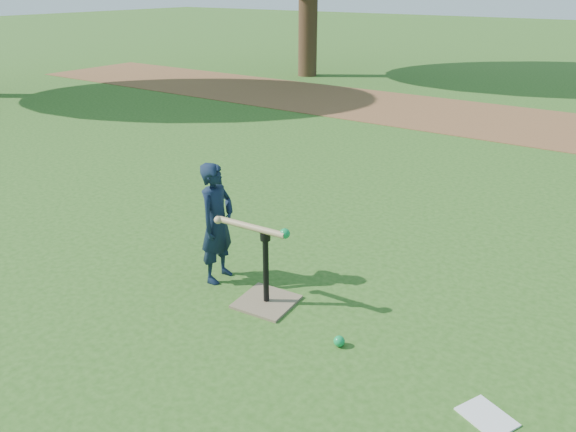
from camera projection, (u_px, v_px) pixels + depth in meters
The scene contains 7 objects.
ground at pixel (250, 300), 4.51m from camera, with size 80.00×80.00×0.00m, color #285116.
dirt_strip at pixel (508, 122), 10.17m from camera, with size 24.00×3.00×0.01m, color brown.
child at pixel (217, 223), 4.65m from camera, with size 0.38×0.25×1.04m, color black.
wiffle_ball_ground at pixel (339, 341), 3.93m from camera, with size 0.08×0.08×0.08m, color #0C8D43.
clipboard at pixel (487, 417), 3.30m from camera, with size 0.30×0.23×0.01m, color silver.
batting_tee at pixel (266, 291), 4.43m from camera, with size 0.47×0.47×0.61m.
swing_action at pixel (254, 228), 4.27m from camera, with size 0.66×0.15×0.08m.
Camera 1 is at (2.49, -3.01, 2.37)m, focal length 35.00 mm.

